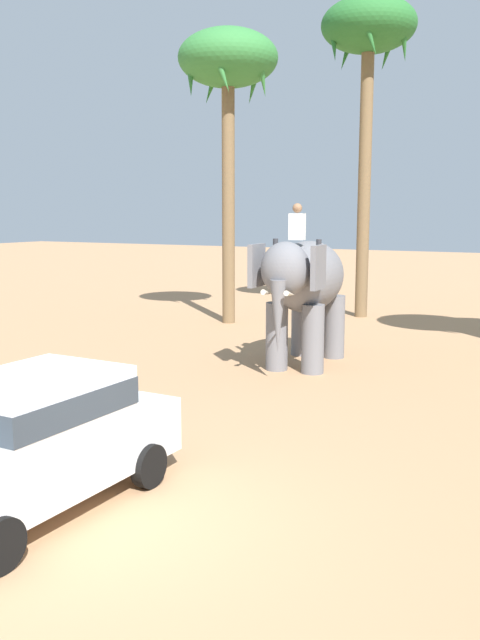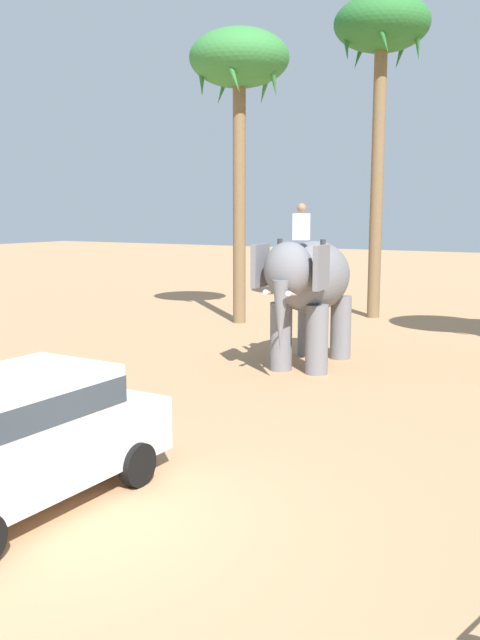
# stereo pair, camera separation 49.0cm
# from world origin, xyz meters

# --- Properties ---
(ground_plane) EXTENTS (120.00, 120.00, 0.00)m
(ground_plane) POSITION_xyz_m (0.00, 0.00, 0.00)
(ground_plane) COLOR tan
(car_sedan_foreground) EXTENTS (1.92, 4.12, 1.70)m
(car_sedan_foreground) POSITION_xyz_m (-0.79, 0.01, 0.93)
(car_sedan_foreground) COLOR white
(car_sedan_foreground) RESTS_ON ground
(elephant_with_mahout) EXTENTS (1.90, 3.95, 3.88)m
(elephant_with_mahout) POSITION_xyz_m (-1.05, 9.07, 1.99)
(elephant_with_mahout) COLOR slate
(elephant_with_mahout) RESTS_ON ground
(palm_tree_near_hut) EXTENTS (3.20, 3.20, 10.78)m
(palm_tree_near_hut) POSITION_xyz_m (-2.36, 17.31, 9.42)
(palm_tree_near_hut) COLOR brown
(palm_tree_near_hut) RESTS_ON ground
(palm_tree_left_of_road) EXTENTS (3.20, 3.20, 9.44)m
(palm_tree_left_of_road) POSITION_xyz_m (-5.84, 13.88, 8.20)
(palm_tree_left_of_road) COLOR brown
(palm_tree_left_of_road) RESTS_ON ground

